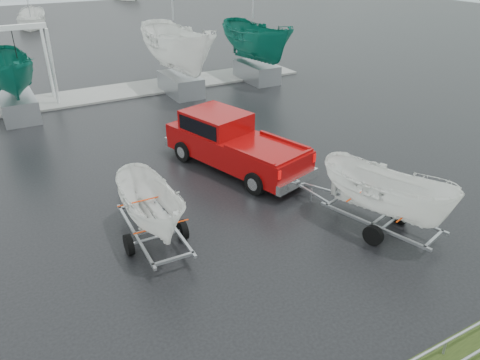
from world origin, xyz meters
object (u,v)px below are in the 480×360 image
Objects in this scene: pickup_truck at (230,141)px; trailer_hitched at (392,153)px; trailer_parked at (148,170)px; boat_hoist at (17,55)px.

trailer_hitched reaches higher than pickup_truck.
trailer_parked reaches higher than boat_hoist.
trailer_parked is at bearing -157.07° from pickup_truck.
trailer_hitched is 19.63m from boat_hoist.
trailer_hitched reaches higher than trailer_parked.
trailer_hitched is 1.14× the size of boat_hoist.
pickup_truck is 13.27m from boat_hoist.
pickup_truck is 5.76m from trailer_parked.
pickup_truck is at bearing -63.51° from boat_hoist.
pickup_truck is 6.70m from trailer_hitched.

